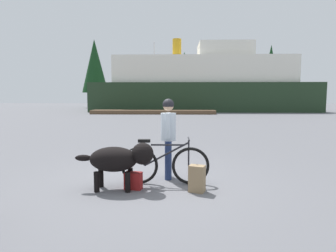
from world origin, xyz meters
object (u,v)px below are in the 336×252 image
(dog, at_px, (119,159))
(sailboat_moored, at_px, (154,106))
(ferry_boat, at_px, (203,86))
(backpack, at_px, (197,179))
(person_cyclist, at_px, (168,131))
(handbag_pannier, at_px, (133,181))
(bicycle, at_px, (164,164))

(dog, height_order, sailboat_moored, sailboat_moored)
(ferry_boat, relative_size, sailboat_moored, 2.84)
(dog, xyz_separation_m, backpack, (1.44, -0.08, -0.34))
(person_cyclist, xyz_separation_m, handbag_pannier, (-0.64, -0.76, -0.86))
(person_cyclist, bearing_deg, backpack, -57.70)
(backpack, xyz_separation_m, handbag_pannier, (-1.19, 0.12, -0.08))
(handbag_pannier, xyz_separation_m, ferry_boat, (4.16, 31.57, 3.06))
(dog, bearing_deg, backpack, -3.35)
(bicycle, xyz_separation_m, person_cyclist, (0.07, 0.42, 0.62))
(backpack, bearing_deg, ferry_boat, 84.65)
(person_cyclist, distance_m, sailboat_moored, 35.04)
(ferry_boat, xyz_separation_m, sailboat_moored, (-6.58, 4.09, -2.71))
(backpack, height_order, handbag_pannier, backpack)
(dog, bearing_deg, sailboat_moored, 93.47)
(handbag_pannier, bearing_deg, bicycle, 30.18)
(ferry_boat, bearing_deg, dog, -97.95)
(dog, relative_size, sailboat_moored, 0.16)
(ferry_boat, bearing_deg, sailboat_moored, 148.09)
(person_cyclist, distance_m, ferry_boat, 31.09)
(dog, distance_m, sailboat_moored, 35.76)
(person_cyclist, bearing_deg, sailboat_moored, 95.00)
(person_cyclist, relative_size, ferry_boat, 0.06)
(person_cyclist, relative_size, backpack, 3.45)
(bicycle, bearing_deg, person_cyclist, 81.02)
(ferry_boat, bearing_deg, person_cyclist, -96.52)
(backpack, bearing_deg, handbag_pannier, 174.35)
(person_cyclist, bearing_deg, ferry_boat, 83.48)
(handbag_pannier, height_order, sailboat_moored, sailboat_moored)
(bicycle, distance_m, person_cyclist, 0.76)
(backpack, distance_m, ferry_boat, 31.96)
(dog, xyz_separation_m, handbag_pannier, (0.25, 0.03, -0.42))
(bicycle, bearing_deg, ferry_boat, 83.45)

